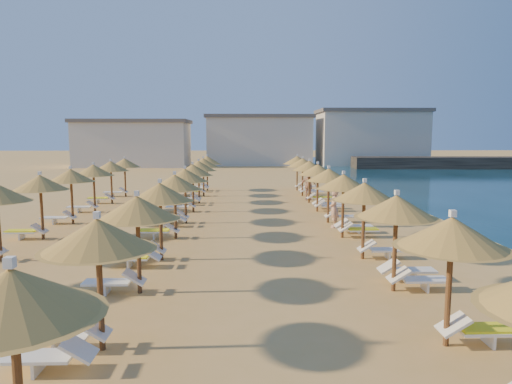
{
  "coord_description": "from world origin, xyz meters",
  "views": [
    {
      "loc": [
        -0.29,
        -20.51,
        4.37
      ],
      "look_at": [
        0.35,
        4.0,
        1.3
      ],
      "focal_mm": 32.0,
      "sensor_mm": 36.0,
      "label": 1
    }
  ],
  "objects_px": {
    "parasol_row_west": "(180,179)",
    "beachgoer_a": "(334,208)",
    "beachgoer_c": "(308,186)",
    "jetty": "(468,163)",
    "parasol_row_east": "(335,179)"
  },
  "relations": [
    {
      "from": "jetty",
      "to": "beachgoer_a",
      "type": "bearing_deg",
      "value": -121.36
    },
    {
      "from": "jetty",
      "to": "parasol_row_east",
      "type": "bearing_deg",
      "value": -121.09
    },
    {
      "from": "parasol_row_east",
      "to": "beachgoer_a",
      "type": "distance_m",
      "value": 1.52
    },
    {
      "from": "parasol_row_west",
      "to": "beachgoer_a",
      "type": "distance_m",
      "value": 7.34
    },
    {
      "from": "jetty",
      "to": "beachgoer_c",
      "type": "bearing_deg",
      "value": -128.97
    },
    {
      "from": "beachgoer_c",
      "to": "parasol_row_west",
      "type": "bearing_deg",
      "value": -110.94
    },
    {
      "from": "jetty",
      "to": "parasol_row_east",
      "type": "xyz_separation_m",
      "value": [
        -25.28,
        -38.58,
        1.61
      ]
    },
    {
      "from": "parasol_row_west",
      "to": "beachgoer_c",
      "type": "height_order",
      "value": "parasol_row_west"
    },
    {
      "from": "parasol_row_west",
      "to": "parasol_row_east",
      "type": "bearing_deg",
      "value": 0.0
    },
    {
      "from": "parasol_row_west",
      "to": "beachgoer_a",
      "type": "height_order",
      "value": "parasol_row_west"
    },
    {
      "from": "parasol_row_east",
      "to": "parasol_row_west",
      "type": "relative_size",
      "value": 1.0
    },
    {
      "from": "jetty",
      "to": "beachgoer_a",
      "type": "xyz_separation_m",
      "value": [
        -25.22,
        -38.08,
        0.18
      ]
    },
    {
      "from": "parasol_row_east",
      "to": "jetty",
      "type": "bearing_deg",
      "value": 56.76
    },
    {
      "from": "jetty",
      "to": "beachgoer_c",
      "type": "relative_size",
      "value": 15.74
    },
    {
      "from": "beachgoer_c",
      "to": "jetty",
      "type": "bearing_deg",
      "value": 64.49
    }
  ]
}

